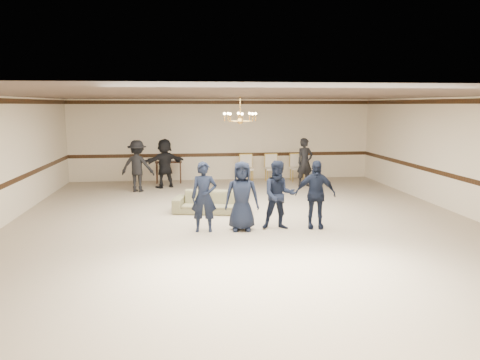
# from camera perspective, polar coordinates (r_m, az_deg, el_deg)

# --- Properties ---
(room) EXTENTS (12.01, 14.01, 3.21)m
(room) POSITION_cam_1_polar(r_m,az_deg,el_deg) (11.57, 0.61, 2.40)
(room) COLOR tan
(room) RESTS_ON ground
(chair_rail) EXTENTS (12.00, 0.02, 0.14)m
(chair_rail) POSITION_cam_1_polar(r_m,az_deg,el_deg) (18.54, -2.20, 3.13)
(chair_rail) COLOR #321D0F
(chair_rail) RESTS_ON wall_back
(crown_molding) EXTENTS (12.00, 0.02, 0.14)m
(crown_molding) POSITION_cam_1_polar(r_m,az_deg,el_deg) (18.43, -2.24, 9.58)
(crown_molding) COLOR #321D0F
(crown_molding) RESTS_ON wall_back
(chandelier) EXTENTS (0.94, 0.94, 0.89)m
(chandelier) POSITION_cam_1_polar(r_m,az_deg,el_deg) (12.48, 0.02, 8.77)
(chandelier) COLOR #BE8C3D
(chandelier) RESTS_ON ceiling
(boy_a) EXTENTS (0.64, 0.45, 1.67)m
(boy_a) POSITION_cam_1_polar(r_m,az_deg,el_deg) (10.93, -4.47, -2.10)
(boy_a) COLOR black
(boy_a) RESTS_ON floor
(boy_b) EXTENTS (0.86, 0.60, 1.67)m
(boy_b) POSITION_cam_1_polar(r_m,az_deg,el_deg) (11.00, 0.23, -2.00)
(boy_b) COLOR black
(boy_b) RESTS_ON floor
(boy_c) EXTENTS (0.85, 0.69, 1.67)m
(boy_c) POSITION_cam_1_polar(r_m,az_deg,el_deg) (11.14, 4.83, -1.88)
(boy_c) COLOR black
(boy_c) RESTS_ON floor
(boy_d) EXTENTS (1.03, 0.55, 1.67)m
(boy_d) POSITION_cam_1_polar(r_m,az_deg,el_deg) (11.36, 9.28, -1.76)
(boy_d) COLOR black
(boy_d) RESTS_ON floor
(settee) EXTENTS (2.18, 1.23, 0.60)m
(settee) POSITION_cam_1_polar(r_m,az_deg,el_deg) (12.91, -3.61, -2.74)
(settee) COLOR #787650
(settee) RESTS_ON floor
(adult_left) EXTENTS (1.27, 0.90, 1.79)m
(adult_left) POSITION_cam_1_polar(r_m,az_deg,el_deg) (16.30, -12.55, 1.69)
(adult_left) COLOR black
(adult_left) RESTS_ON floor
(adult_mid) EXTENTS (1.72, 1.22, 1.79)m
(adult_mid) POSITION_cam_1_polar(r_m,az_deg,el_deg) (16.93, -9.29, 2.07)
(adult_mid) COLOR black
(adult_mid) RESTS_ON floor
(adult_right) EXTENTS (0.75, 0.61, 1.79)m
(adult_right) POSITION_cam_1_polar(r_m,az_deg,el_deg) (17.09, 8.01, 2.16)
(adult_right) COLOR black
(adult_right) RESTS_ON floor
(banquet_chair_left) EXTENTS (0.55, 0.55, 1.06)m
(banquet_chair_left) POSITION_cam_1_polar(r_m,az_deg,el_deg) (17.88, 0.82, 1.40)
(banquet_chair_left) COLOR beige
(banquet_chair_left) RESTS_ON floor
(banquet_chair_mid) EXTENTS (0.53, 0.53, 1.06)m
(banquet_chair_mid) POSITION_cam_1_polar(r_m,az_deg,el_deg) (18.04, 3.97, 1.45)
(banquet_chair_mid) COLOR beige
(banquet_chair_mid) RESTS_ON floor
(banquet_chair_right) EXTENTS (0.55, 0.55, 1.06)m
(banquet_chair_right) POSITION_cam_1_polar(r_m,az_deg,el_deg) (18.26, 7.06, 1.49)
(banquet_chair_right) COLOR beige
(banquet_chair_right) RESTS_ON floor
(console_table) EXTENTS (1.02, 0.46, 0.85)m
(console_table) POSITION_cam_1_polar(r_m,az_deg,el_deg) (17.95, -8.80, 0.97)
(console_table) COLOR black
(console_table) RESTS_ON floor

